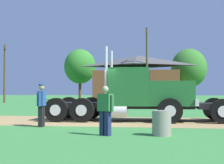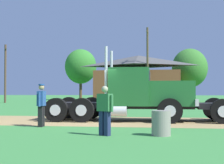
% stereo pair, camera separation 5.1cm
% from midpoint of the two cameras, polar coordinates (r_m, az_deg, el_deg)
% --- Properties ---
extents(ground_plane, '(200.00, 200.00, 0.00)m').
position_cam_midpoint_polar(ground_plane, '(16.66, -3.15, -6.62)').
color(ground_plane, '#39803B').
extents(dirt_track, '(120.00, 5.34, 0.01)m').
position_cam_midpoint_polar(dirt_track, '(16.66, -3.15, -6.61)').
color(dirt_track, '#9E8354').
rests_on(dirt_track, ground_plane).
extents(truck_foreground_white, '(7.63, 2.68, 3.60)m').
position_cam_midpoint_polar(truck_foreground_white, '(16.64, 4.10, -2.20)').
color(truck_foreground_white, black).
rests_on(truck_foreground_white, ground_plane).
extents(visitor_walking_mid, '(0.61, 0.46, 1.65)m').
position_cam_midpoint_polar(visitor_walking_mid, '(11.16, -1.10, -4.51)').
color(visitor_walking_mid, '#33723F').
rests_on(visitor_walking_mid, ground_plane).
extents(visitor_by_barrel, '(0.26, 0.62, 1.77)m').
position_cam_midpoint_polar(visitor_by_barrel, '(14.21, -11.81, -3.55)').
color(visitor_by_barrel, '#264C8C').
rests_on(visitor_by_barrel, ground_plane).
extents(steel_barrel, '(0.63, 0.63, 0.83)m').
position_cam_midpoint_polar(steel_barrel, '(11.28, 8.47, -6.93)').
color(steel_barrel, gray).
rests_on(steel_barrel, ground_plane).
extents(shed_building, '(11.97, 7.20, 6.33)m').
position_cam_midpoint_polar(shed_building, '(45.88, 4.51, 0.45)').
color(shed_building, brown).
rests_on(shed_building, ground_plane).
extents(utility_pole_near, '(1.17, 2.00, 7.30)m').
position_cam_midpoint_polar(utility_pole_near, '(44.02, -17.63, 1.69)').
color(utility_pole_near, brown).
rests_on(utility_pole_near, ground_plane).
extents(utility_pole_far, '(0.26, 2.20, 9.38)m').
position_cam_midpoint_polar(utility_pole_far, '(41.87, 6.09, 3.23)').
color(utility_pole_far, '#4D402A').
rests_on(utility_pole_far, ground_plane).
extents(tree_mid, '(5.07, 5.07, 8.23)m').
position_cam_midpoint_polar(tree_mid, '(54.44, -5.32, 2.63)').
color(tree_mid, '#513823').
rests_on(tree_mid, ground_plane).
extents(tree_right, '(5.15, 5.15, 7.66)m').
position_cam_midpoint_polar(tree_right, '(50.25, 13.09, 2.31)').
color(tree_right, '#513823').
rests_on(tree_right, ground_plane).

